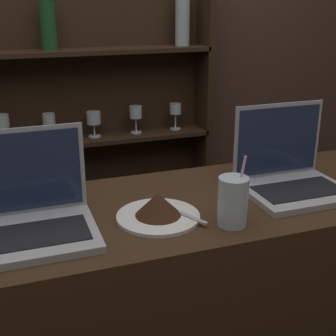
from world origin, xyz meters
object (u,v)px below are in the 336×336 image
Objects in this scene: water_glass at (233,201)px; cake_plate at (158,209)px; laptop_near at (32,212)px; laptop_far at (290,172)px.

cake_plate is at bearing 150.55° from water_glass.
laptop_far is (0.74, 0.02, 0.00)m from laptop_near.
laptop_far reaches higher than cake_plate.
laptop_near is 1.62× the size of water_glass.
cake_plate is (-0.43, -0.06, -0.03)m from laptop_far.
water_glass is at bearing -14.98° from laptop_near.
laptop_far is 0.31m from water_glass.
water_glass is at bearing -29.45° from cake_plate.
laptop_near is 0.98× the size of laptop_far.
cake_plate is at bearing -6.23° from laptop_near.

